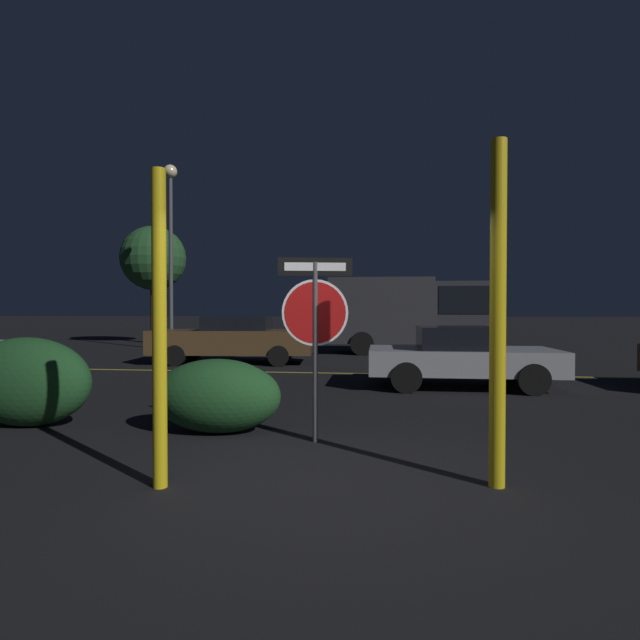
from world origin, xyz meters
TOP-DOWN VIEW (x-y plane):
  - ground_plane at (0.00, 0.00)m, footprint 260.00×260.00m
  - road_center_stripe at (0.00, 8.12)m, footprint 33.40×0.12m
  - stop_sign at (-0.30, 1.48)m, footprint 0.89×0.20m
  - yellow_pole_left at (-1.48, -0.23)m, footprint 0.13×0.13m
  - yellow_pole_right at (1.54, 0.17)m, footprint 0.14×0.14m
  - hedge_bush_0 at (-4.35, 1.80)m, footprint 1.85×0.90m
  - hedge_bush_1 at (-1.63, 1.79)m, footprint 1.69×0.96m
  - passing_car_1 at (-3.99, 10.19)m, footprint 5.03×2.31m
  - passing_car_2 at (2.11, 6.18)m, footprint 3.91×2.04m
  - delivery_truck at (1.72, 14.46)m, footprint 6.18×2.56m
  - street_lamp at (-7.94, 14.63)m, footprint 0.54×0.54m
  - tree_0 at (-10.67, 18.78)m, footprint 3.14×3.14m

SIDE VIEW (x-z plane):
  - ground_plane at x=0.00m, z-range 0.00..0.00m
  - road_center_stripe at x=0.00m, z-range 0.00..0.01m
  - hedge_bush_1 at x=-1.63m, z-range 0.00..0.96m
  - hedge_bush_0 at x=-4.35m, z-range 0.00..1.23m
  - passing_car_2 at x=2.11m, z-range 0.01..1.28m
  - passing_car_1 at x=-3.99m, z-range 0.02..1.44m
  - yellow_pole_left at x=-1.48m, z-range 0.00..2.86m
  - yellow_pole_right at x=1.54m, z-range 0.00..3.12m
  - stop_sign at x=-0.30m, z-range 0.46..2.69m
  - delivery_truck at x=1.72m, z-range 0.20..2.99m
  - tree_0 at x=-10.67m, z-range 1.27..7.00m
  - street_lamp at x=-7.94m, z-range 1.48..8.90m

